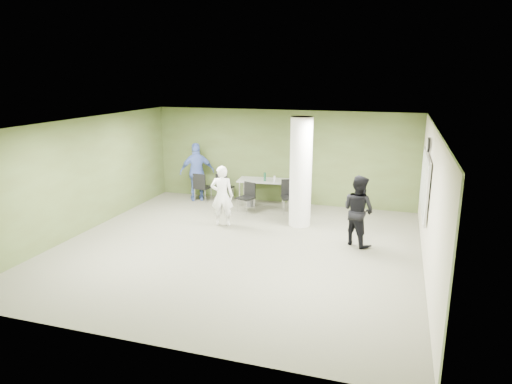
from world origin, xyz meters
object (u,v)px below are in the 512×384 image
(folding_table, at_px, (266,181))
(woman_white, at_px, (222,196))
(chair_back_left, at_px, (201,185))
(man_blue, at_px, (197,172))
(man_black, at_px, (358,210))

(folding_table, xyz_separation_m, woman_white, (-0.53, -2.18, 0.07))
(chair_back_left, relative_size, woman_white, 0.57)
(woman_white, bearing_deg, man_blue, -64.85)
(man_black, bearing_deg, man_blue, 10.58)
(man_blue, bearing_deg, chair_back_left, 119.55)
(folding_table, relative_size, chair_back_left, 1.88)
(folding_table, bearing_deg, woman_white, -109.28)
(folding_table, bearing_deg, man_blue, 178.09)
(folding_table, bearing_deg, chair_back_left, -178.45)
(chair_back_left, height_order, man_blue, man_blue)
(chair_back_left, xyz_separation_m, man_black, (4.90, -2.28, 0.30))
(chair_back_left, bearing_deg, folding_table, -166.34)
(folding_table, distance_m, man_black, 3.87)
(chair_back_left, distance_m, man_blue, 0.43)
(folding_table, distance_m, chair_back_left, 2.00)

